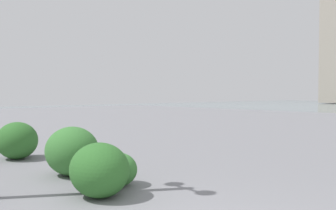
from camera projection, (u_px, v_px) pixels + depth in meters
name	position (u px, v px, depth m)	size (l,w,h in m)	color
bollard_near	(23.00, 139.00, 8.53)	(0.13, 0.13, 0.76)	#232328
shrub_low	(119.00, 169.00, 5.76)	(0.64, 0.57, 0.54)	#387533
shrub_round	(17.00, 140.00, 8.12)	(1.01, 0.91, 0.86)	#2D6628
shrub_wide	(72.00, 151.00, 6.50)	(1.07, 0.96, 0.91)	#387533
shrub_tall	(100.00, 170.00, 5.11)	(0.94, 0.85, 0.80)	#2D6628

